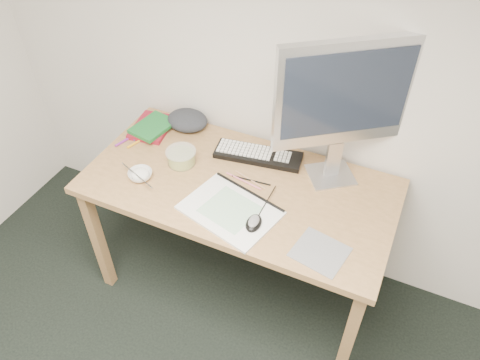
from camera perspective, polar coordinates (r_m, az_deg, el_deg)
The scene contains 18 objects.
desk at distance 2.17m, azimuth -0.16°, elevation -2.04°, with size 1.40×0.70×0.75m.
mousepad at distance 1.87m, azimuth 9.72°, elevation -8.64°, with size 0.20×0.18×0.00m, color slate.
sketchpad at distance 1.99m, azimuth -1.22°, elevation -3.71°, with size 0.39×0.28×0.01m, color white.
keyboard at distance 2.24m, azimuth 2.23°, elevation 3.05°, with size 0.42×0.13×0.02m, color black.
monitor at distance 1.94m, azimuth 12.58°, elevation 9.71°, with size 0.49×0.37×0.67m.
mouse at distance 1.91m, azimuth 1.69°, elevation -5.06°, with size 0.06×0.10×0.03m, color black.
rice_bowl at distance 2.17m, azimuth -12.06°, elevation 0.61°, with size 0.11×0.11×0.03m, color silver.
chopsticks at distance 2.15m, azimuth -12.45°, elevation 0.56°, with size 0.02×0.02×0.22m, color #B2B2B4.
fruit_tub at distance 2.21m, azimuth -7.18°, elevation 2.81°, with size 0.14×0.14×0.07m, color #DAD14D.
book_red at distance 2.46m, azimuth -10.69°, elevation 6.36°, with size 0.18×0.24×0.02m, color maroon.
book_green at distance 2.42m, azimuth -10.58°, elevation 6.43°, with size 0.15×0.21×0.02m, color #19662A.
cloth_lump at distance 2.44m, azimuth -6.43°, elevation 7.24°, with size 0.18×0.15×0.07m, color #222529.
pencil_pink at distance 2.12m, azimuth 0.43°, elevation -0.11°, with size 0.01×0.01×0.19m, color pink.
pencil_tan at distance 2.12m, azimuth 1.24°, elevation 0.04°, with size 0.01×0.01×0.18m, color tan.
pencil_black at distance 2.12m, azimuth 1.37°, elevation -0.04°, with size 0.01×0.01×0.18m, color black.
marker_blue at distance 2.42m, azimuth -11.63°, elevation 5.28°, with size 0.01×0.01×0.11m, color #1B3895.
marker_orange at distance 2.38m, azimuth -12.37°, elevation 4.57°, with size 0.01×0.01×0.13m, color gold.
marker_purple at distance 2.41m, azimuth -13.71°, elevation 4.80°, with size 0.01×0.01×0.13m, color #7E2790.
Camera 1 is at (0.38, 0.04, 2.20)m, focal length 35.00 mm.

